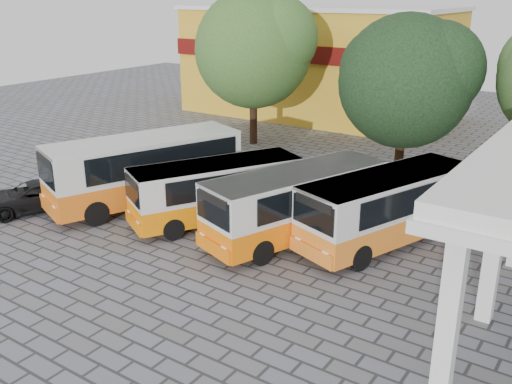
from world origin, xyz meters
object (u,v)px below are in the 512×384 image
Objects in this scene: bus_centre_right at (297,200)px; bus_far_right at (388,204)px; bus_far_left at (145,166)px; bus_centre_left at (217,188)px; parked_car at (33,196)px.

bus_centre_right reaches higher than bus_far_right.
bus_far_left is 11.04m from bus_far_right.
bus_centre_left is at bearing 24.17° from bus_far_left.
bus_centre_right is at bearing 45.54° from parked_car.
bus_far_right is (6.83, 1.97, 0.11)m from bus_centre_left.
bus_far_left is at bearing 69.29° from parked_car.
bus_centre_left reaches higher than parked_car.
bus_centre_left is 7.11m from bus_far_right.
bus_centre_right is 12.09m from parked_car.
bus_far_right is at bearing 46.77° from bus_centre_right.
bus_centre_left is 0.94× the size of bus_centre_right.
bus_far_right reaches higher than parked_car.
bus_centre_right is at bearing 34.04° from bus_centre_left.
bus_far_left is 2.01× the size of parked_car.
bus_centre_right is 1.77× the size of parked_car.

